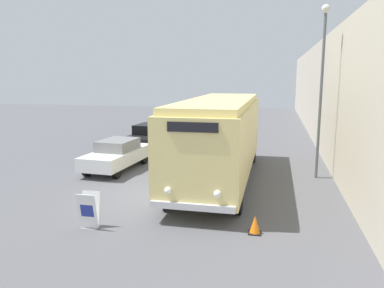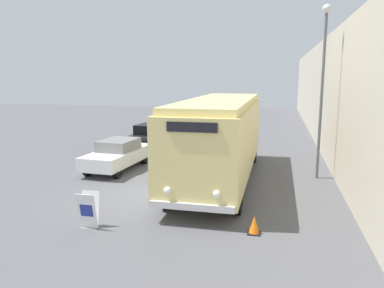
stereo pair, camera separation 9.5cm
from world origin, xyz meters
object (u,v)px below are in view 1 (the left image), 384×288
Objects in this scene: vintage_bus at (220,135)px; parked_car_distant at (199,115)px; traffic_cone at (255,225)px; parked_car_near at (117,154)px; parked_car_mid at (150,136)px; streetlamp at (322,70)px; sign_board at (89,211)px; parked_car_far at (175,124)px.

vintage_bus is 20.02m from parked_car_distant.
parked_car_near is at bearing 138.24° from traffic_cone.
parked_car_near is at bearing -82.31° from parked_car_mid.
parked_car_near is 1.00× the size of parked_car_distant.
streetlamp reaches higher than traffic_cone.
sign_board is 0.24× the size of parked_car_far.
vintage_bus is at bearing -5.57° from parked_car_near.
sign_board is 25.34m from parked_car_distant.
parked_car_distant is at bearing 85.74° from parked_car_far.
vintage_bus is 2.39× the size of parked_car_mid.
sign_board is 12.35m from parked_car_mid.
parked_car_distant is (0.10, 18.54, 0.01)m from parked_car_near.
streetlamp reaches higher than parked_car_far.
parked_car_near is 8.60× the size of traffic_cone.
parked_car_far is 0.98× the size of parked_car_distant.
parked_car_distant is at bearing 105.21° from traffic_cone.
sign_board is 10.84m from streetlamp.
parked_car_far is (-9.36, 11.13, -3.84)m from streetlamp.
parked_car_far is at bearing 113.00° from vintage_bus.
parked_car_near is (-4.99, 0.84, -1.22)m from vintage_bus.
vintage_bus is 1.46× the size of streetlamp.
streetlamp is at bearing 7.04° from parked_car_near.
sign_board is 7.04m from parked_car_near.
vintage_bus is 13.58m from parked_car_far.
parked_car_mid reaches higher than sign_board.
traffic_cone is at bearing -53.17° from parked_car_mid.
parked_car_far is at bearing 96.15° from parked_car_mid.
streetlamp is 15.04m from parked_car_far.
parked_car_near is at bearing -89.49° from parked_car_far.
streetlamp reaches higher than parked_car_near.
streetlamp is 11.19m from parked_car_mid.
vintage_bus is 5.21m from parked_car_near.
parked_car_near is 18.54m from parked_car_distant.
parked_car_distant is 8.58× the size of traffic_cone.
parked_car_distant is (-8.96, 18.05, -3.87)m from streetlamp.
vintage_bus is at bearing -161.95° from streetlamp.
parked_car_far reaches higher than traffic_cone.
vintage_bus is 2.36× the size of parked_car_near.
vintage_bus is 5.04m from streetlamp.
parked_car_near is at bearing -176.91° from streetlamp.
parked_car_distant reaches higher than parked_car_near.
parked_car_mid is (-0.22, 5.41, 0.01)m from parked_car_near.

